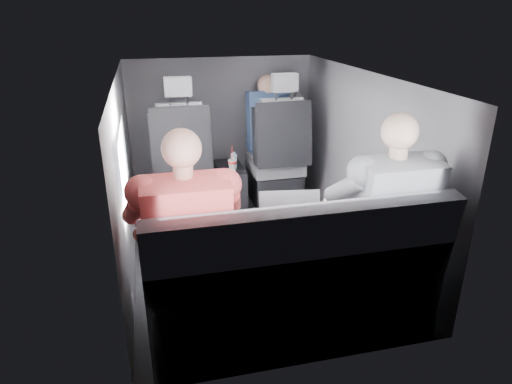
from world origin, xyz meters
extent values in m
plane|color=black|center=(0.00, 0.00, 0.00)|extent=(2.60, 2.60, 0.00)
plane|color=#B2B2AD|center=(0.00, 0.00, 1.35)|extent=(2.60, 2.60, 0.00)
cube|color=#56565B|center=(-0.90, 0.00, 0.68)|extent=(0.02, 2.60, 1.35)
cube|color=#56565B|center=(0.90, 0.00, 0.68)|extent=(0.02, 2.60, 1.35)
cube|color=#56565B|center=(0.00, 1.30, 0.68)|extent=(1.80, 0.02, 1.35)
cube|color=#56565B|center=(0.00, -1.30, 0.68)|extent=(1.80, 0.02, 1.35)
cube|color=white|center=(-0.88, -0.30, 0.90)|extent=(0.02, 0.75, 0.42)
cube|color=black|center=(0.45, 0.67, 0.80)|extent=(0.35, 0.11, 0.59)
cube|color=black|center=(-0.45, 0.92, 0.15)|extent=(0.46, 0.48, 0.30)
cube|color=slate|center=(-0.45, 0.90, 0.38)|extent=(0.48, 0.46, 0.14)
cube|color=slate|center=(-0.45, 0.70, 0.75)|extent=(0.38, 0.18, 0.61)
cube|color=black|center=(-0.67, 0.70, 0.72)|extent=(0.08, 0.21, 0.53)
cube|color=black|center=(-0.23, 0.70, 0.72)|extent=(0.08, 0.21, 0.53)
cube|color=black|center=(-0.45, 0.64, 0.74)|extent=(0.50, 0.11, 0.58)
cube|color=slate|center=(-0.45, 0.66, 1.19)|extent=(0.22, 0.10, 0.15)
cube|color=black|center=(0.45, 0.92, 0.15)|extent=(0.46, 0.48, 0.30)
cube|color=slate|center=(0.45, 0.90, 0.38)|extent=(0.48, 0.46, 0.14)
cube|color=slate|center=(0.45, 0.70, 0.75)|extent=(0.38, 0.18, 0.61)
cube|color=black|center=(0.23, 0.70, 0.72)|extent=(0.08, 0.21, 0.53)
cube|color=black|center=(0.67, 0.70, 0.72)|extent=(0.08, 0.21, 0.53)
cube|color=black|center=(0.45, 0.64, 0.74)|extent=(0.50, 0.11, 0.58)
cube|color=slate|center=(0.45, 0.66, 1.19)|extent=(0.22, 0.10, 0.15)
cube|color=black|center=(0.00, 0.88, 0.20)|extent=(0.24, 0.48, 0.40)
cylinder|color=black|center=(-0.05, 0.76, 0.41)|extent=(0.09, 0.09, 0.01)
cylinder|color=black|center=(0.06, 0.76, 0.41)|extent=(0.09, 0.09, 0.01)
cube|color=slate|center=(0.00, -1.02, 0.23)|extent=(1.60, 0.50, 0.45)
cube|color=slate|center=(0.00, -1.25, 0.68)|extent=(1.60, 0.17, 0.47)
cylinder|color=red|center=(0.00, 0.74, 0.49)|extent=(0.08, 0.08, 0.02)
cylinder|color=white|center=(0.00, 0.74, 0.51)|extent=(0.08, 0.08, 0.01)
cylinder|color=red|center=(0.00, 0.74, 0.57)|extent=(0.01, 0.01, 0.13)
cylinder|color=#A6C1E1|center=(0.03, 0.81, 0.47)|extent=(0.06, 0.06, 0.14)
cylinder|color=#A6C1E1|center=(0.03, 0.81, 0.55)|extent=(0.03, 0.03, 0.02)
cube|color=white|center=(-0.56, -0.79, 0.59)|extent=(0.37, 0.32, 0.02)
cube|color=silver|center=(-0.56, -0.80, 0.60)|extent=(0.28, 0.20, 0.00)
cube|color=white|center=(-0.56, -0.72, 0.60)|extent=(0.11, 0.08, 0.00)
cube|color=white|center=(-0.56, -0.93, 0.71)|extent=(0.32, 0.16, 0.22)
cube|color=white|center=(-0.56, -0.92, 0.70)|extent=(0.28, 0.14, 0.19)
cube|color=#A8A8AD|center=(0.03, -0.72, 0.59)|extent=(0.38, 0.29, 0.02)
cube|color=silver|center=(0.03, -0.73, 0.60)|extent=(0.30, 0.17, 0.00)
cube|color=#A8A8AD|center=(0.03, -0.65, 0.60)|extent=(0.11, 0.07, 0.00)
cube|color=#A8A8AD|center=(0.03, -0.87, 0.71)|extent=(0.35, 0.12, 0.23)
cube|color=white|center=(0.03, -0.86, 0.71)|extent=(0.31, 0.10, 0.20)
cube|color=black|center=(0.59, -0.73, 0.59)|extent=(0.39, 0.30, 0.02)
cube|color=black|center=(0.59, -0.75, 0.60)|extent=(0.31, 0.18, 0.00)
cube|color=black|center=(0.59, -0.66, 0.60)|extent=(0.11, 0.07, 0.00)
cube|color=black|center=(0.59, -0.89, 0.72)|extent=(0.37, 0.12, 0.24)
cube|color=white|center=(0.59, -0.88, 0.71)|extent=(0.32, 0.10, 0.20)
cube|color=#2D2D32|center=(-0.69, -0.90, 0.52)|extent=(0.16, 0.46, 0.14)
cube|color=#2D2D32|center=(-0.46, -0.90, 0.52)|extent=(0.16, 0.46, 0.14)
cube|color=#2D2D32|center=(-0.69, -0.66, 0.23)|extent=(0.14, 0.14, 0.45)
cube|color=#2D2D32|center=(-0.46, -0.66, 0.23)|extent=(0.14, 0.14, 0.45)
cube|color=#BB3D46|center=(-0.57, -1.10, 0.77)|extent=(0.42, 0.28, 0.57)
sphere|color=#D99E87|center=(-0.57, -1.07, 1.18)|extent=(0.19, 0.19, 0.19)
cylinder|color=#D99E87|center=(-0.78, -0.82, 0.68)|extent=(0.12, 0.29, 0.13)
cylinder|color=#D99E87|center=(-0.36, -0.82, 0.68)|extent=(0.12, 0.29, 0.13)
cube|color=navy|center=(0.42, -0.90, 0.52)|extent=(0.16, 0.47, 0.14)
cube|color=navy|center=(0.66, -0.90, 0.52)|extent=(0.16, 0.47, 0.14)
cube|color=navy|center=(0.42, -0.66, 0.23)|extent=(0.14, 0.14, 0.45)
cube|color=navy|center=(0.66, -0.66, 0.23)|extent=(0.14, 0.14, 0.45)
cube|color=slate|center=(0.54, -1.10, 0.78)|extent=(0.43, 0.29, 0.58)
sphere|color=#D2A98F|center=(0.54, -1.07, 1.19)|extent=(0.19, 0.19, 0.19)
cylinder|color=#D2A98F|center=(0.33, -0.82, 0.68)|extent=(0.12, 0.29, 0.13)
cylinder|color=#D2A98F|center=(0.75, -0.82, 0.68)|extent=(0.12, 0.29, 0.13)
cube|color=navy|center=(0.42, 1.08, 0.78)|extent=(0.39, 0.25, 0.56)
sphere|color=#D99E87|center=(0.42, 1.10, 1.10)|extent=(0.19, 0.19, 0.19)
cube|color=navy|center=(0.42, 1.14, 0.49)|extent=(0.33, 0.39, 0.12)
camera|label=1|loc=(-0.71, -3.11, 1.78)|focal=32.00mm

